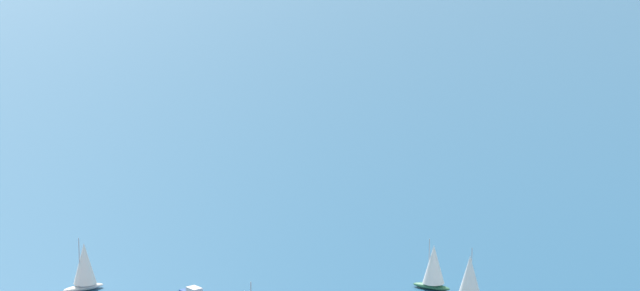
# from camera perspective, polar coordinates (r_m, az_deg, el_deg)

# --- Properties ---
(sailboat_mid_cluster) EXTENTS (4.19, 6.69, 8.34)m
(sailboat_mid_cluster) POSITION_cam_1_polar(r_m,az_deg,el_deg) (208.64, 5.05, -5.37)
(sailboat_mid_cluster) COLOR #33704C
(sailboat_mid_cluster) RESTS_ON ground_plane
(sailboat_outer_ring_b) EXTENTS (7.07, 4.65, 8.79)m
(sailboat_outer_ring_b) POSITION_cam_1_polar(r_m,az_deg,el_deg) (210.81, -10.40, -5.28)
(sailboat_outer_ring_b) COLOR white
(sailboat_outer_ring_b) RESTS_ON ground_plane
(sailboat_outer_ring_d) EXTENTS (7.24, 4.77, 9.00)m
(sailboat_outer_ring_d) POSITION_cam_1_polar(r_m,az_deg,el_deg) (200.98, 6.65, -5.94)
(sailboat_outer_ring_d) COLOR black
(sailboat_outer_ring_d) RESTS_ON ground_plane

